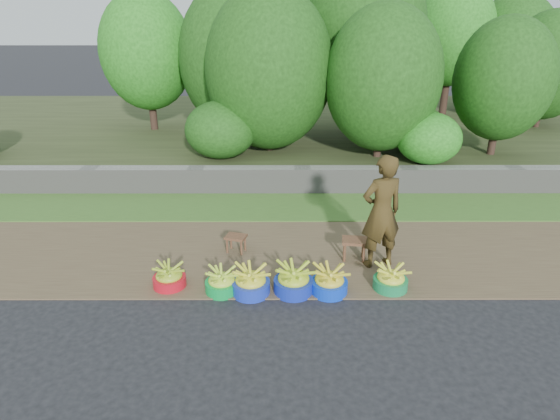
{
  "coord_description": "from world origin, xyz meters",
  "views": [
    {
      "loc": [
        -0.48,
        -5.25,
        3.46
      ],
      "look_at": [
        -0.47,
        1.3,
        0.75
      ],
      "focal_mm": 30.0,
      "sensor_mm": 36.0,
      "label": 1
    }
  ],
  "objects_px": {
    "basin_c": "(251,282)",
    "vendor_woman": "(381,212)",
    "basin_b": "(222,282)",
    "basin_d": "(293,281)",
    "basin_e": "(329,282)",
    "stool_left": "(236,239)",
    "basin_f": "(391,279)",
    "basin_a": "(169,277)",
    "stool_right": "(354,243)"
  },
  "relations": [
    {
      "from": "basin_a",
      "to": "basin_b",
      "type": "height_order",
      "value": "same"
    },
    {
      "from": "basin_c",
      "to": "vendor_woman",
      "type": "height_order",
      "value": "vendor_woman"
    },
    {
      "from": "basin_b",
      "to": "basin_d",
      "type": "distance_m",
      "value": 0.97
    },
    {
      "from": "basin_a",
      "to": "basin_d",
      "type": "bearing_deg",
      "value": -4.45
    },
    {
      "from": "stool_right",
      "to": "basin_a",
      "type": "bearing_deg",
      "value": -163.77
    },
    {
      "from": "basin_c",
      "to": "basin_d",
      "type": "distance_m",
      "value": 0.57
    },
    {
      "from": "basin_f",
      "to": "basin_a",
      "type": "bearing_deg",
      "value": 178.69
    },
    {
      "from": "basin_e",
      "to": "stool_left",
      "type": "distance_m",
      "value": 1.79
    },
    {
      "from": "basin_c",
      "to": "basin_e",
      "type": "height_order",
      "value": "basin_c"
    },
    {
      "from": "stool_left",
      "to": "vendor_woman",
      "type": "bearing_deg",
      "value": -11.08
    },
    {
      "from": "basin_c",
      "to": "stool_left",
      "type": "height_order",
      "value": "basin_c"
    },
    {
      "from": "basin_d",
      "to": "stool_right",
      "type": "bearing_deg",
      "value": 43.65
    },
    {
      "from": "basin_f",
      "to": "stool_right",
      "type": "height_order",
      "value": "same"
    },
    {
      "from": "basin_e",
      "to": "basin_f",
      "type": "height_order",
      "value": "basin_e"
    },
    {
      "from": "stool_left",
      "to": "basin_c",
      "type": "bearing_deg",
      "value": -75.82
    },
    {
      "from": "basin_b",
      "to": "basin_d",
      "type": "xyz_separation_m",
      "value": [
        0.97,
        -0.01,
        0.03
      ]
    },
    {
      "from": "basin_d",
      "to": "basin_e",
      "type": "distance_m",
      "value": 0.48
    },
    {
      "from": "basin_a",
      "to": "basin_b",
      "type": "distance_m",
      "value": 0.75
    },
    {
      "from": "basin_c",
      "to": "basin_e",
      "type": "xyz_separation_m",
      "value": [
        1.06,
        0.02,
        -0.01
      ]
    },
    {
      "from": "basin_b",
      "to": "basin_e",
      "type": "height_order",
      "value": "basin_e"
    },
    {
      "from": "basin_f",
      "to": "vendor_woman",
      "type": "relative_size",
      "value": 0.27
    },
    {
      "from": "basin_e",
      "to": "basin_f",
      "type": "relative_size",
      "value": 1.06
    },
    {
      "from": "basin_d",
      "to": "basin_f",
      "type": "height_order",
      "value": "basin_d"
    },
    {
      "from": "basin_c",
      "to": "stool_left",
      "type": "bearing_deg",
      "value": 104.18
    },
    {
      "from": "basin_a",
      "to": "vendor_woman",
      "type": "distance_m",
      "value": 3.12
    },
    {
      "from": "basin_e",
      "to": "vendor_woman",
      "type": "relative_size",
      "value": 0.29
    },
    {
      "from": "basin_d",
      "to": "basin_e",
      "type": "height_order",
      "value": "basin_d"
    },
    {
      "from": "stool_left",
      "to": "vendor_woman",
      "type": "height_order",
      "value": "vendor_woman"
    },
    {
      "from": "basin_a",
      "to": "vendor_woman",
      "type": "xyz_separation_m",
      "value": [
        2.98,
        0.6,
        0.72
      ]
    },
    {
      "from": "basin_a",
      "to": "basin_b",
      "type": "bearing_deg",
      "value": -9.63
    },
    {
      "from": "basin_e",
      "to": "stool_right",
      "type": "xyz_separation_m",
      "value": [
        0.47,
        0.92,
        0.12
      ]
    },
    {
      "from": "basin_b",
      "to": "basin_f",
      "type": "relative_size",
      "value": 0.97
    },
    {
      "from": "basin_b",
      "to": "stool_right",
      "type": "bearing_deg",
      "value": 25.09
    },
    {
      "from": "basin_e",
      "to": "basin_f",
      "type": "xyz_separation_m",
      "value": [
        0.84,
        0.07,
        -0.01
      ]
    },
    {
      "from": "basin_f",
      "to": "stool_left",
      "type": "bearing_deg",
      "value": 153.69
    },
    {
      "from": "basin_a",
      "to": "stool_left",
      "type": "distance_m",
      "value": 1.32
    },
    {
      "from": "basin_b",
      "to": "stool_right",
      "type": "distance_m",
      "value": 2.12
    },
    {
      "from": "basin_e",
      "to": "stool_left",
      "type": "relative_size",
      "value": 1.36
    },
    {
      "from": "basin_a",
      "to": "basin_d",
      "type": "xyz_separation_m",
      "value": [
        1.7,
        -0.13,
        0.03
      ]
    },
    {
      "from": "basin_a",
      "to": "vendor_woman",
      "type": "bearing_deg",
      "value": 11.32
    },
    {
      "from": "vendor_woman",
      "to": "basin_b",
      "type": "bearing_deg",
      "value": 0.9
    },
    {
      "from": "basin_d",
      "to": "stool_right",
      "type": "distance_m",
      "value": 1.32
    },
    {
      "from": "stool_right",
      "to": "vendor_woman",
      "type": "xyz_separation_m",
      "value": [
        0.33,
        -0.18,
        0.59
      ]
    },
    {
      "from": "basin_b",
      "to": "basin_e",
      "type": "xyz_separation_m",
      "value": [
        1.45,
        -0.02,
        0.01
      ]
    },
    {
      "from": "basin_f",
      "to": "basin_d",
      "type": "bearing_deg",
      "value": -177.25
    },
    {
      "from": "basin_e",
      "to": "stool_left",
      "type": "bearing_deg",
      "value": 139.37
    },
    {
      "from": "basin_f",
      "to": "basin_e",
      "type": "bearing_deg",
      "value": -174.93
    },
    {
      "from": "stool_left",
      "to": "basin_e",
      "type": "bearing_deg",
      "value": -40.63
    },
    {
      "from": "basin_d",
      "to": "basin_e",
      "type": "xyz_separation_m",
      "value": [
        0.48,
        -0.01,
        -0.01
      ]
    },
    {
      "from": "basin_f",
      "to": "basin_c",
      "type": "bearing_deg",
      "value": -177.19
    }
  ]
}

